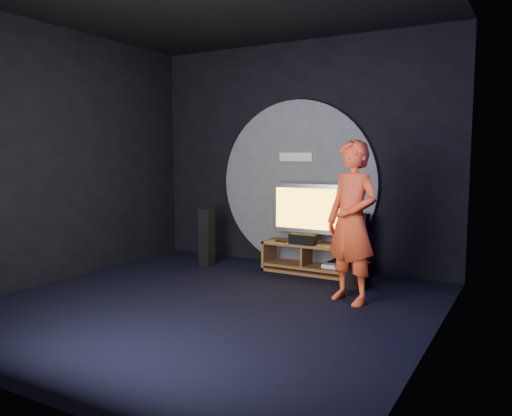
{
  "coord_description": "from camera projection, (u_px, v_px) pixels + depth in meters",
  "views": [
    {
      "loc": [
        3.31,
        -4.68,
        1.76
      ],
      "look_at": [
        0.05,
        1.05,
        1.05
      ],
      "focal_mm": 35.0,
      "sensor_mm": 36.0,
      "label": 1
    }
  ],
  "objects": [
    {
      "name": "tower_speaker_left",
      "position": [
        207.0,
        237.0,
        7.87
      ],
      "size": [
        0.18,
        0.2,
        0.92
      ],
      "primitive_type": "cube",
      "color": "black",
      "rests_on": "ground"
    },
    {
      "name": "remote",
      "position": [
        281.0,
        241.0,
        7.49
      ],
      "size": [
        0.18,
        0.05,
        0.02
      ],
      "primitive_type": "cube",
      "color": "black",
      "rests_on": "media_console"
    },
    {
      "name": "center_speaker",
      "position": [
        303.0,
        239.0,
        7.28
      ],
      "size": [
        0.4,
        0.15,
        0.15
      ],
      "primitive_type": "cube",
      "color": "black",
      "rests_on": "media_console"
    },
    {
      "name": "wall_disc_panel",
      "position": [
        297.0,
        184.0,
        7.83
      ],
      "size": [
        2.6,
        0.11,
        2.6
      ],
      "color": "#515156",
      "rests_on": "ground"
    },
    {
      "name": "right_wall",
      "position": [
        437.0,
        156.0,
        4.44
      ],
      "size": [
        0.04,
        5.0,
        3.5
      ],
      "primitive_type": "cube",
      "color": "black",
      "rests_on": "ground"
    },
    {
      "name": "player",
      "position": [
        352.0,
        222.0,
        5.88
      ],
      "size": [
        0.83,
        0.7,
        1.93
      ],
      "primitive_type": "imported",
      "rotation": [
        0.0,
        0.0,
        -0.4
      ],
      "color": "#E9461F",
      "rests_on": "ground"
    },
    {
      "name": "tower_speaker_right",
      "position": [
        361.0,
        245.0,
        7.16
      ],
      "size": [
        0.18,
        0.2,
        0.92
      ],
      "primitive_type": "cube",
      "color": "black",
      "rests_on": "ground"
    },
    {
      "name": "media_console",
      "position": [
        307.0,
        260.0,
        7.43
      ],
      "size": [
        1.3,
        0.45,
        0.45
      ],
      "color": "brown",
      "rests_on": "ground"
    },
    {
      "name": "tv",
      "position": [
        309.0,
        211.0,
        7.42
      ],
      "size": [
        1.19,
        0.22,
        0.87
      ],
      "color": "silver",
      "rests_on": "media_console"
    },
    {
      "name": "front_wall",
      "position": [
        1.0,
        156.0,
        3.51
      ],
      "size": [
        5.0,
        0.04,
        3.5
      ],
      "primitive_type": "cube",
      "color": "black",
      "rests_on": "ground"
    },
    {
      "name": "floor",
      "position": [
        208.0,
        305.0,
        5.86
      ],
      "size": [
        5.0,
        5.0,
        0.0
      ],
      "primitive_type": "plane",
      "color": "black",
      "rests_on": "ground"
    },
    {
      "name": "back_wall",
      "position": [
        299.0,
        155.0,
        7.83
      ],
      "size": [
        5.0,
        0.04,
        3.5
      ],
      "primitive_type": "cube",
      "color": "black",
      "rests_on": "ground"
    },
    {
      "name": "subwoofer",
      "position": [
        357.0,
        275.0,
        6.62
      ],
      "size": [
        0.3,
        0.3,
        0.33
      ],
      "primitive_type": "cube",
      "color": "black",
      "rests_on": "ground"
    },
    {
      "name": "left_wall",
      "position": [
        59.0,
        155.0,
        6.9
      ],
      "size": [
        0.04,
        5.0,
        3.5
      ],
      "primitive_type": "cube",
      "color": "black",
      "rests_on": "ground"
    }
  ]
}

